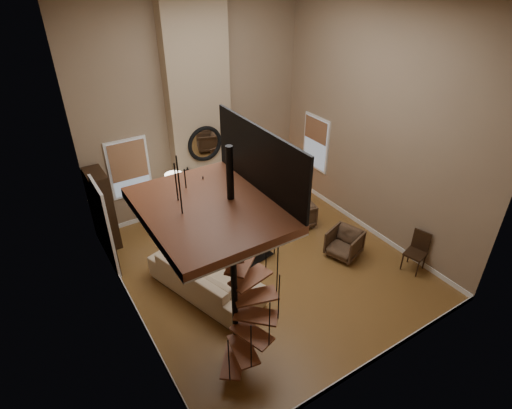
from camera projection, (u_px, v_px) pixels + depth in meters
ground at (265, 264)px, 9.49m from camera, size 6.00×6.50×0.01m
back_wall at (196, 109)px, 10.39m from camera, size 6.00×0.02×5.50m
front_wall at (396, 238)px, 5.71m from camera, size 6.00×0.02×5.50m
left_wall at (113, 196)px, 6.68m from camera, size 0.02×6.50×5.50m
right_wall at (376, 125)px, 9.41m from camera, size 0.02×6.50×5.50m
baseboard_back at (203, 200)px, 11.79m from camera, size 6.00×0.02×0.12m
baseboard_front at (368, 364)px, 7.13m from camera, size 6.00×0.02×0.12m
baseboard_left at (138, 314)px, 8.10m from camera, size 0.02×6.50×0.12m
baseboard_right at (360, 223)px, 10.82m from camera, size 0.02×6.50×0.12m
chimney_breast at (199, 111)px, 10.25m from camera, size 1.60×0.38×5.50m
hearth at (214, 212)px, 11.33m from camera, size 1.50×0.60×0.04m
firebox at (208, 191)px, 11.26m from camera, size 0.95×0.02×0.72m
mantel at (208, 173)px, 10.89m from camera, size 1.70×0.18×0.06m
mirror_frame at (205, 144)px, 10.51m from camera, size 0.94×0.10×0.94m
mirror_disc at (205, 144)px, 10.52m from camera, size 0.80×0.01×0.80m
vase_left at (188, 172)px, 10.59m from camera, size 0.24×0.24×0.25m
vase_right at (227, 162)px, 11.12m from camera, size 0.20×0.20×0.21m
window_back at (129, 167)px, 10.10m from camera, size 1.02×0.06×1.52m
window_right at (316, 142)px, 11.43m from camera, size 0.06×1.02×1.52m
entry_door at (106, 228)px, 8.89m from camera, size 0.10×1.05×2.16m
loft at (215, 203)px, 5.57m from camera, size 1.70×2.20×1.09m
spiral_stair at (235, 277)px, 6.46m from camera, size 1.47×1.47×4.06m
hutch at (103, 209)px, 9.73m from camera, size 0.41×0.86×1.93m
sofa at (204, 276)px, 8.54m from camera, size 1.72×2.72×0.74m
armchair_near at (302, 213)px, 10.67m from camera, size 0.82×0.81×0.64m
armchair_far at (346, 242)px, 9.62m from camera, size 0.90×0.89×0.66m
coffee_table at (252, 250)px, 9.48m from camera, size 1.17×0.74×0.43m
bowl at (251, 241)px, 9.41m from camera, size 0.35×0.35×0.09m
book at (268, 242)px, 9.44m from camera, size 0.27×0.33×0.03m
floor_lamp at (175, 186)px, 9.74m from camera, size 0.43×0.43×1.75m
accent_lamp at (258, 185)px, 12.19m from camera, size 0.15×0.15×0.54m
side_chair at (417, 249)px, 9.11m from camera, size 0.52×0.50×0.92m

